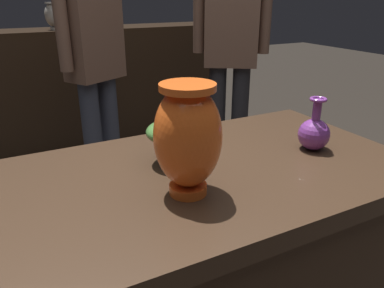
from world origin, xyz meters
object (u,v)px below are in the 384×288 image
vase_tall_behind (314,132)px  visitor_near_right (231,40)px  shelf_vase_center (54,15)px  vase_left_accent (172,133)px  vase_centerpiece (188,137)px  visitor_center_back (94,54)px

vase_tall_behind → visitor_near_right: visitor_near_right is taller
vase_tall_behind → shelf_vase_center: (-0.38, 2.16, 0.24)m
vase_left_accent → visitor_near_right: visitor_near_right is taller
vase_centerpiece → vase_tall_behind: (0.45, 0.07, -0.09)m
vase_left_accent → visitor_center_back: bearing=84.9°
vase_left_accent → vase_centerpiece: bearing=-103.0°
vase_tall_behind → visitor_center_back: bearing=101.7°
shelf_vase_center → visitor_near_right: size_ratio=0.11×
vase_left_accent → visitor_near_right: size_ratio=0.09×
vase_centerpiece → vase_tall_behind: size_ratio=1.64×
vase_left_accent → shelf_vase_center: shelf_vase_center is taller
vase_tall_behind → vase_left_accent: vase_tall_behind is taller
vase_centerpiece → vase_tall_behind: 0.46m
shelf_vase_center → visitor_center_back: 0.76m
vase_centerpiece → vase_left_accent: 0.19m
vase_left_accent → visitor_center_back: size_ratio=0.09×
vase_centerpiece → vase_left_accent: bearing=77.0°
visitor_near_right → vase_left_accent: bearing=83.8°
visitor_center_back → vase_tall_behind: bearing=72.0°
vase_centerpiece → vase_left_accent: vase_centerpiece is taller
vase_centerpiece → vase_tall_behind: vase_centerpiece is taller
shelf_vase_center → visitor_center_back: bearing=-83.3°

